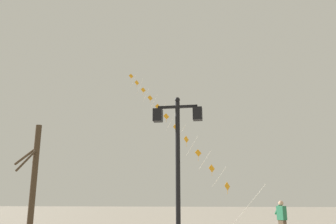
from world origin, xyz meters
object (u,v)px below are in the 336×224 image
object	(u,v)px
twin_lantern_lamp_post	(178,144)
kite_train	(171,122)
bare_tree	(33,181)
kite_flyer	(282,219)

from	to	relation	value
twin_lantern_lamp_post	kite_train	world-z (taller)	kite_train
kite_train	bare_tree	xyz separation A→B (m)	(-3.40, -12.57, -4.90)
twin_lantern_lamp_post	bare_tree	bearing A→B (deg)	160.63
twin_lantern_lamp_post	kite_train	xyz separation A→B (m)	(-2.40, 14.61, 3.97)
kite_train	kite_flyer	bearing A→B (deg)	-53.40
kite_train	kite_flyer	xyz separation A→B (m)	(6.18, -8.33, -6.43)
kite_train	kite_flyer	world-z (taller)	kite_train
bare_tree	kite_flyer	bearing A→B (deg)	23.90
bare_tree	twin_lantern_lamp_post	bearing A→B (deg)	-19.37
twin_lantern_lamp_post	kite_flyer	size ratio (longest dim) A/B	2.84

